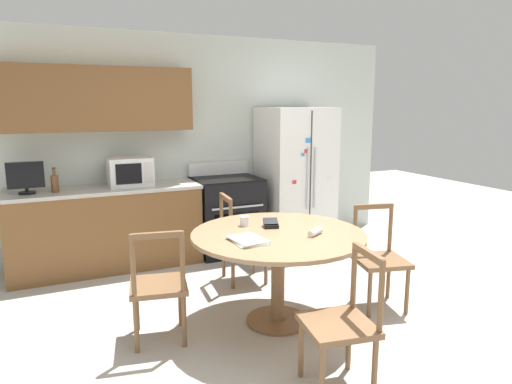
{
  "coord_description": "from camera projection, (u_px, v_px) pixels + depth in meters",
  "views": [
    {
      "loc": [
        -1.72,
        -2.79,
        1.78
      ],
      "look_at": [
        0.07,
        1.15,
        0.95
      ],
      "focal_mm": 32.0,
      "sensor_mm": 36.0,
      "label": 1
    }
  ],
  "objects": [
    {
      "name": "wallet",
      "position": [
        271.0,
        224.0,
        3.82
      ],
      "size": [
        0.15,
        0.16,
        0.07
      ],
      "color": "black",
      "rests_on": "dining_table"
    },
    {
      "name": "folded_napkin",
      "position": [
        315.0,
        232.0,
        3.59
      ],
      "size": [
        0.17,
        0.13,
        0.05
      ],
      "color": "silver",
      "rests_on": "dining_table"
    },
    {
      "name": "dining_chair_far",
      "position": [
        241.0,
        240.0,
        4.61
      ],
      "size": [
        0.46,
        0.46,
        0.9
      ],
      "rotation": [
        0.0,
        0.0,
        4.62
      ],
      "color": "brown",
      "rests_on": "ground_plane"
    },
    {
      "name": "mail_stack",
      "position": [
        248.0,
        240.0,
        3.42
      ],
      "size": [
        0.25,
        0.32,
        0.02
      ],
      "color": "white",
      "rests_on": "dining_table"
    },
    {
      "name": "oven_range",
      "position": [
        227.0,
        214.0,
        5.54
      ],
      "size": [
        0.76,
        0.68,
        1.08
      ],
      "color": "black",
      "rests_on": "ground_plane"
    },
    {
      "name": "countertop_tv",
      "position": [
        26.0,
        177.0,
        4.54
      ],
      "size": [
        0.34,
        0.16,
        0.32
      ],
      "color": "black",
      "rests_on": "kitchen_counter"
    },
    {
      "name": "back_wall",
      "position": [
        177.0,
        134.0,
        5.45
      ],
      "size": [
        5.2,
        0.44,
        2.6
      ],
      "color": "silver",
      "rests_on": "ground_plane"
    },
    {
      "name": "counter_bottle",
      "position": [
        55.0,
        183.0,
        4.64
      ],
      "size": [
        0.08,
        0.08,
        0.25
      ],
      "color": "brown",
      "rests_on": "kitchen_counter"
    },
    {
      "name": "dining_chair_left",
      "position": [
        158.0,
        287.0,
        3.43
      ],
      "size": [
        0.49,
        0.49,
        0.9
      ],
      "rotation": [
        0.0,
        0.0,
        6.1
      ],
      "color": "brown",
      "rests_on": "ground_plane"
    },
    {
      "name": "candle_glass",
      "position": [
        244.0,
        222.0,
        3.87
      ],
      "size": [
        0.08,
        0.08,
        0.08
      ],
      "color": "silver",
      "rests_on": "dining_table"
    },
    {
      "name": "ground_plane",
      "position": [
        309.0,
        338.0,
        3.53
      ],
      "size": [
        14.0,
        14.0,
        0.0
      ],
      "primitive_type": "plane",
      "color": "#B2ADA3"
    },
    {
      "name": "dining_chair_near",
      "position": [
        342.0,
        324.0,
        2.85
      ],
      "size": [
        0.48,
        0.48,
        0.9
      ],
      "rotation": [
        0.0,
        0.0,
        1.41
      ],
      "color": "brown",
      "rests_on": "ground_plane"
    },
    {
      "name": "refrigerator",
      "position": [
        295.0,
        177.0,
        5.78
      ],
      "size": [
        0.83,
        0.78,
        1.75
      ],
      "color": "white",
      "rests_on": "ground_plane"
    },
    {
      "name": "dining_table",
      "position": [
        278.0,
        247.0,
        3.69
      ],
      "size": [
        1.41,
        1.41,
        0.77
      ],
      "color": "#997551",
      "rests_on": "ground_plane"
    },
    {
      "name": "dining_chair_right",
      "position": [
        379.0,
        259.0,
        4.03
      ],
      "size": [
        0.51,
        0.51,
        0.9
      ],
      "rotation": [
        0.0,
        0.0,
        2.9
      ],
      "color": "brown",
      "rests_on": "ground_plane"
    },
    {
      "name": "microwave",
      "position": [
        130.0,
        172.0,
        5.02
      ],
      "size": [
        0.47,
        0.35,
        0.31
      ],
      "color": "white",
      "rests_on": "kitchen_counter"
    },
    {
      "name": "kitchen_counter",
      "position": [
        107.0,
        228.0,
        5.0
      ],
      "size": [
        2.02,
        0.64,
        0.9
      ],
      "color": "brown",
      "rests_on": "ground_plane"
    }
  ]
}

